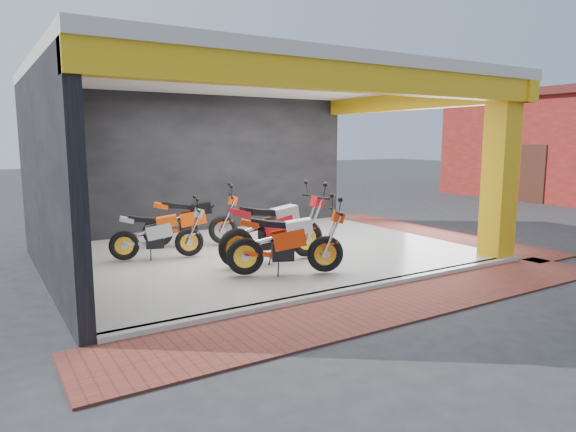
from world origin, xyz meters
The scene contains 15 objects.
ground centered at (0.00, 0.00, 0.00)m, with size 80.00×80.00×0.00m, color #2D2D30.
showroom_floor centered at (0.00, 2.00, 0.05)m, with size 8.00×6.00×0.10m, color silver.
showroom_ceiling centered at (0.00, 2.00, 3.60)m, with size 8.40×6.40×0.20m, color beige.
back_wall centered at (0.00, 5.10, 1.75)m, with size 8.20×0.20×3.50m, color black.
left_wall centered at (-4.10, 2.00, 1.75)m, with size 0.20×6.20×3.50m, color black.
corner_column centered at (3.75, -0.75, 1.75)m, with size 0.50×0.50×3.50m, color gold.
header_beam_front centered at (0.00, -1.00, 3.30)m, with size 8.40×0.30×0.40m, color gold.
header_beam_right centered at (4.00, 2.00, 3.30)m, with size 0.30×6.40×0.40m, color gold.
floor_kerb centered at (0.00, -1.02, 0.05)m, with size 8.00×0.20×0.10m, color silver.
paver_front centered at (0.00, -1.80, 0.01)m, with size 9.00×1.40×0.03m, color brown.
paver_right centered at (4.80, 2.00, 0.01)m, with size 1.40×7.00×0.03m, color brown.
moto_hero centered at (0.00, -0.12, 0.75)m, with size 2.13×0.79×1.30m, color red, non-canonical shape.
moto_row_a centered at (0.38, 1.03, 0.82)m, with size 2.35×0.87×1.44m, color red, non-canonical shape.
moto_row_b centered at (-0.51, 2.98, 0.75)m, with size 2.13×0.79×1.30m, color #F34C0A, non-canonical shape.
moto_row_c centered at (-1.56, 2.29, 0.68)m, with size 1.88×0.70×1.15m, color #B3B6BC, non-canonical shape.
Camera 1 is at (-5.10, -7.13, 2.41)m, focal length 32.00 mm.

